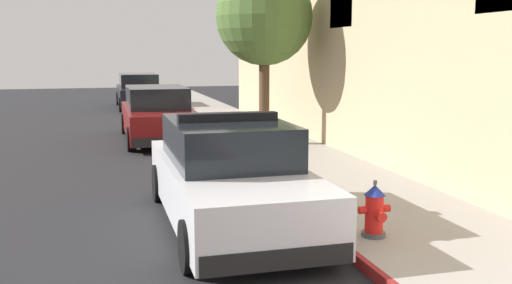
% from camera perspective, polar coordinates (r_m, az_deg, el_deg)
% --- Properties ---
extents(ground_plane, '(29.91, 60.00, 0.20)m').
position_cam_1_polar(ground_plane, '(13.08, -22.19, -3.53)').
color(ground_plane, '#232326').
extents(sidewalk_pavement, '(2.74, 60.00, 0.14)m').
position_cam_1_polar(sidewalk_pavement, '(13.66, 3.60, -1.63)').
color(sidewalk_pavement, '#9E9991').
rests_on(sidewalk_pavement, ground).
extents(curb_painted_edge, '(0.08, 60.00, 0.14)m').
position_cam_1_polar(curb_painted_edge, '(13.27, -2.18, -1.93)').
color(curb_painted_edge, maroon).
rests_on(curb_painted_edge, ground).
extents(storefront_building, '(6.45, 21.19, 7.08)m').
position_cam_1_polar(storefront_building, '(15.93, 18.87, 11.99)').
color(storefront_building, tan).
rests_on(storefront_building, ground).
extents(police_cruiser, '(1.94, 4.84, 1.68)m').
position_cam_1_polar(police_cruiser, '(8.59, -2.66, -3.37)').
color(police_cruiser, white).
rests_on(police_cruiser, ground).
extents(parked_car_silver_ahead, '(1.94, 4.84, 1.56)m').
position_cam_1_polar(parked_car_silver_ahead, '(17.05, -9.70, 2.64)').
color(parked_car_silver_ahead, maroon).
rests_on(parked_car_silver_ahead, ground).
extents(parked_car_dark_far, '(1.94, 4.84, 1.56)m').
position_cam_1_polar(parked_car_dark_far, '(27.18, -11.49, 4.89)').
color(parked_car_dark_far, black).
rests_on(parked_car_dark_far, ground).
extents(fire_hydrant, '(0.44, 0.40, 0.76)m').
position_cam_1_polar(fire_hydrant, '(7.82, 11.61, -6.67)').
color(fire_hydrant, '#4C4C51').
rests_on(fire_hydrant, sidewalk_pavement).
extents(street_tree, '(2.52, 2.52, 4.58)m').
position_cam_1_polar(street_tree, '(15.28, 0.83, 12.18)').
color(street_tree, brown).
rests_on(street_tree, sidewalk_pavement).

